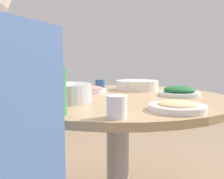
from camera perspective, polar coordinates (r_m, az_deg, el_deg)
The scene contains 9 objects.
round_dining_table at distance 1.30m, azimuth 1.43°, elevation -7.08°, with size 1.18×1.18×0.78m.
rice_bowl at distance 1.09m, azimuth -12.28°, elevation -0.66°, with size 0.28×0.28×0.09m.
soup_bowl at distance 1.56m, azimuth 6.18°, elevation 1.02°, with size 0.28×0.30×0.06m.
dish_noodles at distance 0.90m, azimuth 15.66°, elevation -3.98°, with size 0.21×0.21×0.04m.
dish_shrimp at distance 1.43m, azimuth -5.40°, elevation 0.02°, with size 0.20×0.20×0.04m.
dish_greens at distance 1.32m, azimuth 16.08°, elevation -0.49°, with size 0.22×0.22×0.05m.
green_bottle at distance 0.81m, azimuth -13.82°, elevation 0.12°, with size 0.08×0.08×0.22m.
tea_cup_near at distance 0.75m, azimuth 1.15°, elevation -4.23°, with size 0.07×0.07×0.07m, color white.
tea_cup_far at distance 1.71m, azimuth -2.91°, elevation 1.49°, with size 0.07×0.07×0.06m, color #2E509C.
Camera 1 is at (-0.55, 1.14, 0.95)m, focal length 37.50 mm.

